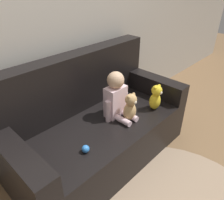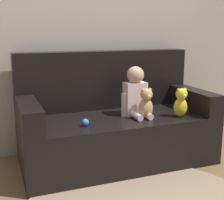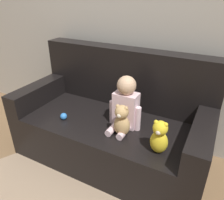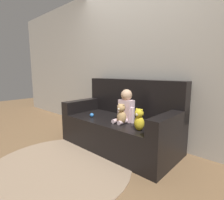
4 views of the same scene
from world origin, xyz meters
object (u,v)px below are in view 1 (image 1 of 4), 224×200
person_baby (116,97)px  plush_toy_side (156,97)px  toy_ball (86,149)px  teddy_bear_brown (130,107)px  couch (96,126)px

person_baby → plush_toy_side: 0.41m
toy_ball → teddy_bear_brown: bearing=3.0°
teddy_bear_brown → toy_ball: teddy_bear_brown is taller
couch → teddy_bear_brown: size_ratio=6.36×
couch → person_baby: couch is taller
person_baby → plush_toy_side: person_baby is taller
teddy_bear_brown → plush_toy_side: bearing=-10.8°
plush_toy_side → toy_ball: 0.87m
plush_toy_side → toy_ball: size_ratio=4.31×
couch → plush_toy_side: couch is taller
couch → teddy_bear_brown: couch is taller
person_baby → teddy_bear_brown: size_ratio=1.64×
toy_ball → person_baby: bearing=17.5°
plush_toy_side → toy_ball: plush_toy_side is taller
toy_ball → couch: bearing=38.2°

